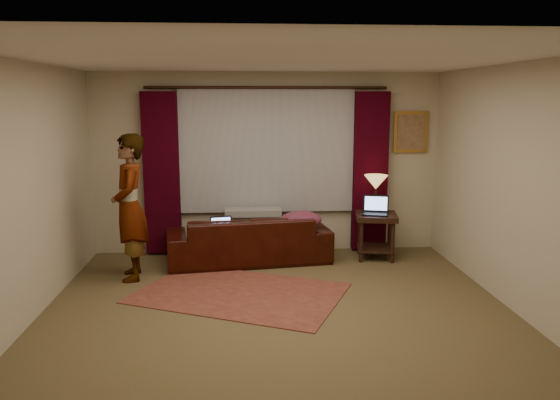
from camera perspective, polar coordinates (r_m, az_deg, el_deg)
The scene contains 20 objects.
floor at distance 5.83m, azimuth -0.15°, elevation -11.96°, with size 5.00×5.00×0.01m, color brown.
ceiling at distance 5.40m, azimuth -0.17°, elevation 14.51°, with size 5.00×5.00×0.02m, color silver.
wall_back at distance 7.94m, azimuth -1.38°, elevation 3.83°, with size 5.00×0.02×2.60m, color beige.
wall_front at distance 3.04m, azimuth 3.05°, elevation -7.20°, with size 5.00×0.02×2.60m, color beige.
wall_left at distance 5.86m, azimuth -25.37°, elevation 0.42°, with size 0.02×5.00×2.60m, color beige.
wall_right at distance 6.16m, azimuth 23.73°, elevation 0.99°, with size 0.02×5.00×2.60m, color beige.
sheer_curtain at distance 7.86m, azimuth -1.37°, elevation 5.23°, with size 2.50×0.05×1.80m, color #A1A2A9.
drape_left at distance 7.92m, azimuth -12.26°, elevation 2.70°, with size 0.50×0.14×2.30m, color black.
drape_right at distance 8.05m, azimuth 9.40°, elevation 2.93°, with size 0.50×0.14×2.30m, color black.
curtain_rod at distance 7.77m, azimuth -1.38°, elevation 11.67°, with size 0.04×0.04×3.40m, color #311C0F.
picture_frame at distance 8.24m, azimuth 13.48°, elevation 6.94°, with size 0.50×0.04×0.60m, color #B58135.
sofa at distance 7.53m, azimuth -3.31°, elevation -3.14°, with size 2.22×0.96×0.89m, color black.
throw_blanket at distance 7.65m, azimuth -2.84°, elevation 0.53°, with size 0.79×0.31×0.09m, color gray.
clothing_pile at distance 7.55m, azimuth 2.21°, elevation -2.14°, with size 0.58×0.44×0.24m, color brown.
laptop_sofa at distance 7.31m, azimuth -6.01°, elevation -2.75°, with size 0.29×0.32×0.21m, color black, non-canonical shape.
area_rug at distance 6.44m, azimuth -4.24°, elevation -9.67°, with size 2.29×1.53×0.01m, color brown.
end_table at distance 7.81m, azimuth 9.97°, elevation -3.74°, with size 0.56×0.56×0.64m, color black.
tiffany_lamp at distance 7.81m, azimuth 9.95°, elevation 0.65°, with size 0.33×0.33×0.53m, color olive, non-canonical shape.
laptop_table at distance 7.66m, azimuth 9.94°, elevation -0.58°, with size 0.35×0.38×0.26m, color black, non-canonical shape.
person at distance 6.97m, azimuth -15.42°, elevation -0.76°, with size 0.53×0.53×1.81m, color gray.
Camera 1 is at (-0.36, -5.37, 2.23)m, focal length 35.00 mm.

